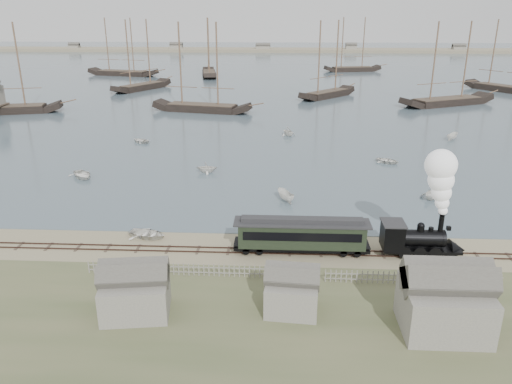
{
  "coord_description": "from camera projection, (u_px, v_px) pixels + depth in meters",
  "views": [
    {
      "loc": [
        0.92,
        -45.7,
        22.15
      ],
      "look_at": [
        -1.66,
        5.39,
        3.5
      ],
      "focal_mm": 35.0,
      "sensor_mm": 36.0,
      "label": 1
    }
  ],
  "objects": [
    {
      "name": "rowboat_2",
      "position": [
        285.0,
        196.0,
        61.21
      ],
      "size": [
        3.57,
        2.67,
        1.3
      ],
      "primitive_type": "imported",
      "rotation": [
        0.0,
        0.0,
        3.62
      ],
      "color": "white",
      "rests_on": "harbor_water"
    },
    {
      "name": "rowboat_3",
      "position": [
        388.0,
        161.0,
        76.65
      ],
      "size": [
        4.1,
        4.39,
        0.74
      ],
      "primitive_type": "imported",
      "rotation": [
        0.0,
        0.0,
        0.99
      ],
      "color": "white",
      "rests_on": "harbor_water"
    },
    {
      "name": "shed_right",
      "position": [
        441.0,
        330.0,
        36.76
      ],
      "size": [
        6.0,
        5.0,
        5.1
      ],
      "primitive_type": null,
      "color": "slate",
      "rests_on": "ground"
    },
    {
      "name": "locomotive",
      "position": [
        434.0,
        211.0,
        46.33
      ],
      "size": [
        8.06,
        3.01,
        10.05
      ],
      "color": "black",
      "rests_on": "ground"
    },
    {
      "name": "shed_left",
      "position": [
        137.0,
        313.0,
        38.79
      ],
      "size": [
        5.0,
        4.0,
        4.1
      ],
      "primitive_type": null,
      "color": "slate",
      "rests_on": "ground"
    },
    {
      "name": "schooner_2",
      "position": [
        200.0,
        67.0,
        112.52
      ],
      "size": [
        23.64,
        9.93,
        20.0
      ],
      "primitive_type": null,
      "rotation": [
        0.0,
        0.0,
        -0.21
      ],
      "color": "black",
      "rests_on": "harbor_water"
    },
    {
      "name": "picket_fence_east",
      "position": [
        413.0,
        284.0,
        42.88
      ],
      "size": [
        15.0,
        0.1,
        1.2
      ],
      "primitive_type": null,
      "color": "slate",
      "rests_on": "ground"
    },
    {
      "name": "schooner_3",
      "position": [
        329.0,
        59.0,
        131.45
      ],
      "size": [
        16.78,
        18.12,
        20.0
      ],
      "primitive_type": null,
      "rotation": [
        0.0,
        0.0,
        0.85
      ],
      "color": "black",
      "rests_on": "harbor_water"
    },
    {
      "name": "picket_fence_west",
      "position": [
        195.0,
        276.0,
        44.25
      ],
      "size": [
        19.0,
        0.1,
        1.2
      ],
      "primitive_type": null,
      "color": "slate",
      "rests_on": "ground"
    },
    {
      "name": "schooner_5",
      "position": [
        509.0,
        56.0,
        141.23
      ],
      "size": [
        17.91,
        22.01,
        20.0
      ],
      "primitive_type": null,
      "rotation": [
        0.0,
        0.0,
        -0.95
      ],
      "color": "black",
      "rests_on": "harbor_water"
    },
    {
      "name": "rowboat_4",
      "position": [
        432.0,
        193.0,
        61.75
      ],
      "size": [
        4.28,
        4.27,
        1.71
      ],
      "primitive_type": "imported",
      "rotation": [
        0.0,
        0.0,
        5.51
      ],
      "color": "white",
      "rests_on": "harbor_water"
    },
    {
      "name": "rowboat_0",
      "position": [
        82.0,
        175.0,
        69.89
      ],
      "size": [
        5.25,
        5.11,
        0.89
      ],
      "primitive_type": "imported",
      "rotation": [
        0.0,
        0.0,
        0.71
      ],
      "color": "white",
      "rests_on": "harbor_water"
    },
    {
      "name": "schooner_6",
      "position": [
        121.0,
        47.0,
        176.79
      ],
      "size": [
        26.81,
        11.91,
        20.0
      ],
      "primitive_type": null,
      "rotation": [
        0.0,
        0.0,
        -0.23
      ],
      "color": "black",
      "rests_on": "harbor_water"
    },
    {
      "name": "shed_mid",
      "position": [
        291.0,
        310.0,
        39.16
      ],
      "size": [
        4.0,
        3.5,
        3.6
      ],
      "primitive_type": null,
      "color": "slate",
      "rests_on": "ground"
    },
    {
      "name": "passenger_coach",
      "position": [
        302.0,
        234.0,
        47.8
      ],
      "size": [
        12.98,
        2.5,
        3.15
      ],
      "color": "black",
      "rests_on": "ground"
    },
    {
      "name": "schooner_1",
      "position": [
        139.0,
        55.0,
        144.43
      ],
      "size": [
        14.55,
        20.96,
        20.0
      ],
      "primitive_type": null,
      "rotation": [
        0.0,
        0.0,
        1.07
      ],
      "color": "black",
      "rests_on": "harbor_water"
    },
    {
      "name": "rowboat_1",
      "position": [
        207.0,
        167.0,
        71.98
      ],
      "size": [
        2.67,
        3.06,
        1.57
      ],
      "primitive_type": "imported",
      "rotation": [
        0.0,
        0.0,
        1.6
      ],
      "color": "white",
      "rests_on": "harbor_water"
    },
    {
      "name": "schooner_7",
      "position": [
        208.0,
        47.0,
        174.73
      ],
      "size": [
        8.48,
        21.93,
        20.0
      ],
      "primitive_type": null,
      "rotation": [
        0.0,
        0.0,
        1.74
      ],
      "color": "black",
      "rests_on": "harbor_water"
    },
    {
      "name": "ground",
      "position": [
        270.0,
        243.0,
        50.51
      ],
      "size": [
        600.0,
        600.0,
        0.0
      ],
      "primitive_type": "plane",
      "color": "tan",
      "rests_on": "ground"
    },
    {
      "name": "rail_track",
      "position": [
        269.0,
        251.0,
        48.62
      ],
      "size": [
        120.0,
        1.8,
        0.16
      ],
      "color": "#3C2721",
      "rests_on": "ground"
    },
    {
      "name": "rowboat_6",
      "position": [
        141.0,
        140.0,
        88.64
      ],
      "size": [
        3.96,
        4.27,
        0.72
      ],
      "primitive_type": "imported",
      "rotation": [
        0.0,
        0.0,
        4.15
      ],
      "color": "white",
      "rests_on": "harbor_water"
    },
    {
      "name": "schooner_4",
      "position": [
        452.0,
        64.0,
        120.57
      ],
      "size": [
        25.85,
        16.57,
        20.0
      ],
      "primitive_type": null,
      "rotation": [
        0.0,
        0.0,
        0.45
      ],
      "color": "black",
      "rests_on": "harbor_water"
    },
    {
      "name": "far_spit",
      "position": [
        280.0,
        52.0,
        285.09
      ],
      "size": [
        500.0,
        20.0,
        1.8
      ],
      "primitive_type": "cube",
      "color": "gray",
      "rests_on": "ground"
    },
    {
      "name": "schooner_8",
      "position": [
        354.0,
        44.0,
        188.77
      ],
      "size": [
        22.34,
        9.57,
        20.0
      ],
      "primitive_type": null,
      "rotation": [
        0.0,
        0.0,
        0.22
      ],
      "color": "black",
      "rests_on": "harbor_water"
    },
    {
      "name": "harbor_water",
      "position": [
        280.0,
        66.0,
        210.01
      ],
      "size": [
        600.0,
        336.0,
        0.06
      ],
      "primitive_type": "cube",
      "color": "#40525C",
      "rests_on": "ground"
    },
    {
      "name": "rowboat_7",
      "position": [
        288.0,
        131.0,
        93.13
      ],
      "size": [
        4.22,
        4.08,
        1.71
      ],
      "primitive_type": "imported",
      "rotation": [
        0.0,
        0.0,
        0.55
      ],
      "color": "white",
      "rests_on": "harbor_water"
    },
    {
      "name": "beached_dinghy",
      "position": [
        147.0,
        234.0,
        51.57
      ],
      "size": [
        3.86,
        4.64,
        0.83
      ],
      "primitive_type": "imported",
      "rotation": [
        0.0,
        0.0,
        1.29
      ],
      "color": "white",
      "rests_on": "ground"
    },
    {
      "name": "rowboat_5",
      "position": [
        452.0,
        136.0,
        90.29
      ],
      "size": [
        3.25,
        3.09,
        1.26
      ],
      "primitive_type": "imported",
      "rotation": [
        0.0,
        0.0,
        2.41
      ],
      "color": "white",
      "rests_on": "harbor_water"
    }
  ]
}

